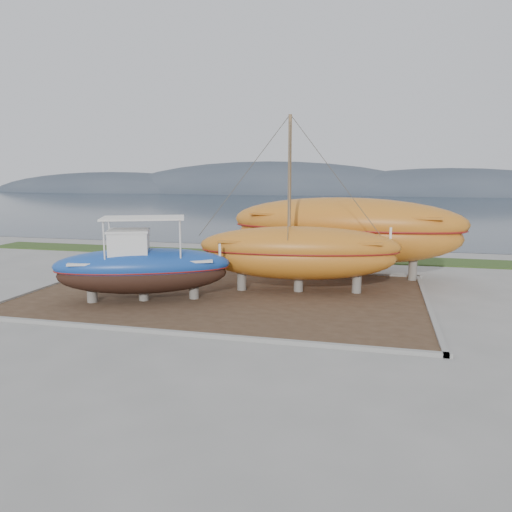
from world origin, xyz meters
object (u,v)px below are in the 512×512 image
(orange_sailboat, at_px, (300,205))
(orange_bare_hull, at_px, (344,238))
(blue_caique, at_px, (143,259))
(white_dinghy, at_px, (107,267))

(orange_sailboat, distance_m, orange_bare_hull, 5.11)
(blue_caique, distance_m, white_dinghy, 5.82)
(white_dinghy, bearing_deg, blue_caique, -54.82)
(orange_sailboat, bearing_deg, blue_caique, -160.02)
(white_dinghy, relative_size, orange_bare_hull, 0.32)
(blue_caique, xyz_separation_m, orange_sailboat, (6.44, 3.36, 2.27))
(orange_sailboat, relative_size, orange_bare_hull, 0.75)
(blue_caique, bearing_deg, orange_sailboat, 5.39)
(white_dinghy, bearing_deg, orange_sailboat, -14.23)
(orange_bare_hull, bearing_deg, orange_sailboat, -107.19)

